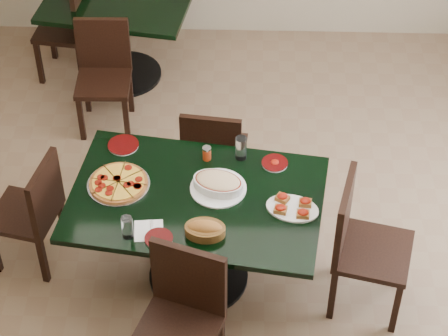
{
  "coord_description": "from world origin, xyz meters",
  "views": [
    {
      "loc": [
        -0.02,
        -3.79,
        4.47
      ],
      "look_at": [
        -0.13,
        0.0,
        0.89
      ],
      "focal_mm": 70.0,
      "sensor_mm": 36.0,
      "label": 1
    }
  ],
  "objects_px": {
    "chair_near": "(182,313)",
    "lasagna_casserole": "(218,184)",
    "main_table": "(197,218)",
    "chair_left": "(34,209)",
    "chair_right": "(360,240)",
    "bruschetta_platter": "(292,207)",
    "back_table": "(120,23)",
    "chair_far": "(213,152)",
    "back_chair_left": "(72,23)",
    "pepperoni_pizza": "(118,183)",
    "back_chair_near": "(104,69)",
    "bread_basket": "(205,229)"
  },
  "relations": [
    {
      "from": "main_table",
      "to": "chair_near",
      "type": "bearing_deg",
      "value": -85.43
    },
    {
      "from": "back_table",
      "to": "chair_near",
      "type": "height_order",
      "value": "chair_near"
    },
    {
      "from": "chair_near",
      "to": "back_chair_left",
      "type": "xyz_separation_m",
      "value": [
        -1.08,
        2.89,
        -0.04
      ]
    },
    {
      "from": "back_chair_near",
      "to": "bread_basket",
      "type": "relative_size",
      "value": 3.53
    },
    {
      "from": "main_table",
      "to": "chair_near",
      "type": "height_order",
      "value": "chair_near"
    },
    {
      "from": "back_chair_near",
      "to": "chair_right",
      "type": "bearing_deg",
      "value": -45.48
    },
    {
      "from": "chair_far",
      "to": "chair_left",
      "type": "distance_m",
      "value": 1.25
    },
    {
      "from": "bruschetta_platter",
      "to": "chair_near",
      "type": "bearing_deg",
      "value": -119.03
    },
    {
      "from": "chair_right",
      "to": "bread_basket",
      "type": "bearing_deg",
      "value": 114.04
    },
    {
      "from": "chair_far",
      "to": "bruschetta_platter",
      "type": "xyz_separation_m",
      "value": [
        0.5,
        -0.79,
        0.29
      ]
    },
    {
      "from": "chair_near",
      "to": "chair_right",
      "type": "distance_m",
      "value": 1.18
    },
    {
      "from": "back_chair_near",
      "to": "bread_basket",
      "type": "xyz_separation_m",
      "value": [
        0.86,
        -1.91,
        0.31
      ]
    },
    {
      "from": "back_table",
      "to": "lasagna_casserole",
      "type": "height_order",
      "value": "lasagna_casserole"
    },
    {
      "from": "chair_near",
      "to": "chair_right",
      "type": "relative_size",
      "value": 0.98
    },
    {
      "from": "main_table",
      "to": "chair_far",
      "type": "relative_size",
      "value": 1.89
    },
    {
      "from": "back_chair_near",
      "to": "lasagna_casserole",
      "type": "relative_size",
      "value": 2.45
    },
    {
      "from": "back_table",
      "to": "pepperoni_pizza",
      "type": "xyz_separation_m",
      "value": [
        0.25,
        -2.08,
        0.24
      ]
    },
    {
      "from": "back_table",
      "to": "chair_far",
      "type": "distance_m",
      "value": 1.67
    },
    {
      "from": "chair_left",
      "to": "back_chair_left",
      "type": "height_order",
      "value": "back_chair_left"
    },
    {
      "from": "back_table",
      "to": "chair_far",
      "type": "bearing_deg",
      "value": -51.91
    },
    {
      "from": "chair_right",
      "to": "chair_left",
      "type": "distance_m",
      "value": 2.06
    },
    {
      "from": "back_table",
      "to": "pepperoni_pizza",
      "type": "bearing_deg",
      "value": -73.76
    },
    {
      "from": "back_table",
      "to": "chair_far",
      "type": "height_order",
      "value": "chair_far"
    },
    {
      "from": "chair_near",
      "to": "lasagna_casserole",
      "type": "xyz_separation_m",
      "value": [
        0.18,
        0.77,
        0.26
      ]
    },
    {
      "from": "back_table",
      "to": "chair_right",
      "type": "height_order",
      "value": "chair_right"
    },
    {
      "from": "chair_near",
      "to": "back_chair_near",
      "type": "height_order",
      "value": "chair_near"
    },
    {
      "from": "chair_far",
      "to": "chair_right",
      "type": "relative_size",
      "value": 0.9
    },
    {
      "from": "back_chair_left",
      "to": "bread_basket",
      "type": "xyz_separation_m",
      "value": [
        1.19,
        -2.49,
        0.3
      ]
    },
    {
      "from": "chair_far",
      "to": "bread_basket",
      "type": "height_order",
      "value": "chair_far"
    },
    {
      "from": "chair_far",
      "to": "pepperoni_pizza",
      "type": "bearing_deg",
      "value": 54.77
    },
    {
      "from": "back_chair_near",
      "to": "lasagna_casserole",
      "type": "distance_m",
      "value": 1.82
    },
    {
      "from": "main_table",
      "to": "chair_left",
      "type": "height_order",
      "value": "chair_left"
    },
    {
      "from": "bruschetta_platter",
      "to": "bread_basket",
      "type": "bearing_deg",
      "value": -140.9
    },
    {
      "from": "main_table",
      "to": "chair_right",
      "type": "relative_size",
      "value": 1.7
    },
    {
      "from": "back_chair_left",
      "to": "pepperoni_pizza",
      "type": "height_order",
      "value": "back_chair_left"
    },
    {
      "from": "bread_basket",
      "to": "bruschetta_platter",
      "type": "distance_m",
      "value": 0.55
    },
    {
      "from": "main_table",
      "to": "pepperoni_pizza",
      "type": "xyz_separation_m",
      "value": [
        -0.48,
        0.09,
        0.2
      ]
    },
    {
      "from": "bread_basket",
      "to": "lasagna_casserole",
      "type": "bearing_deg",
      "value": 83.88
    },
    {
      "from": "bread_basket",
      "to": "chair_near",
      "type": "bearing_deg",
      "value": -102.47
    },
    {
      "from": "main_table",
      "to": "bruschetta_platter",
      "type": "height_order",
      "value": "bruschetta_platter"
    },
    {
      "from": "pepperoni_pizza",
      "to": "lasagna_casserole",
      "type": "distance_m",
      "value": 0.61
    },
    {
      "from": "chair_near",
      "to": "bruschetta_platter",
      "type": "relative_size",
      "value": 2.58
    },
    {
      "from": "chair_far",
      "to": "chair_right",
      "type": "bearing_deg",
      "value": 144.8
    },
    {
      "from": "chair_near",
      "to": "back_table",
      "type": "bearing_deg",
      "value": 122.35
    },
    {
      "from": "main_table",
      "to": "lasagna_casserole",
      "type": "xyz_separation_m",
      "value": [
        0.13,
        0.07,
        0.23
      ]
    },
    {
      "from": "back_chair_left",
      "to": "main_table",
      "type": "bearing_deg",
      "value": 34.78
    },
    {
      "from": "chair_far",
      "to": "chair_right",
      "type": "distance_m",
      "value": 1.24
    },
    {
      "from": "chair_left",
      "to": "lasagna_casserole",
      "type": "xyz_separation_m",
      "value": [
        1.18,
        -0.06,
        0.32
      ]
    },
    {
      "from": "chair_far",
      "to": "bread_basket",
      "type": "xyz_separation_m",
      "value": [
        -0.01,
        -1.0,
        0.31
      ]
    },
    {
      "from": "chair_right",
      "to": "bruschetta_platter",
      "type": "xyz_separation_m",
      "value": [
        -0.42,
        0.04,
        0.23
      ]
    }
  ]
}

